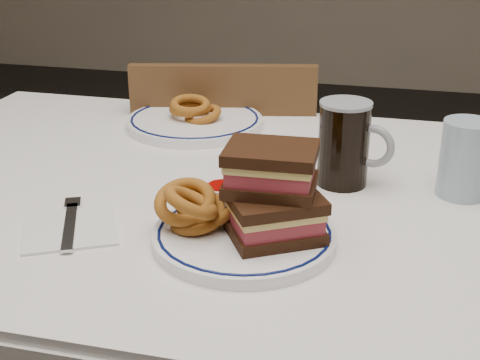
% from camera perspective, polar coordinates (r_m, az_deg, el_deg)
% --- Properties ---
extents(dining_table, '(1.27, 0.87, 0.75)m').
position_cam_1_polar(dining_table, '(1.12, -1.27, -5.54)').
color(dining_table, silver).
rests_on(dining_table, floor).
extents(chair_far, '(0.47, 0.47, 0.86)m').
position_cam_1_polar(chair_far, '(1.64, -1.15, -2.69)').
color(chair_far, '#4B2C18').
rests_on(chair_far, floor).
extents(main_plate, '(0.25, 0.25, 0.02)m').
position_cam_1_polar(main_plate, '(0.90, 0.37, -4.76)').
color(main_plate, white).
rests_on(main_plate, dining_table).
extents(reuben_sandwich, '(0.15, 0.14, 0.12)m').
position_cam_1_polar(reuben_sandwich, '(0.87, 2.84, -1.07)').
color(reuben_sandwich, black).
rests_on(reuben_sandwich, main_plate).
extents(onion_rings_main, '(0.12, 0.12, 0.09)m').
position_cam_1_polar(onion_rings_main, '(0.90, -3.68, -2.40)').
color(onion_rings_main, brown).
rests_on(onion_rings_main, main_plate).
extents(ketchup_ramekin, '(0.05, 0.05, 0.03)m').
position_cam_1_polar(ketchup_ramekin, '(0.97, -1.52, -1.19)').
color(ketchup_ramekin, silver).
rests_on(ketchup_ramekin, main_plate).
extents(beer_mug, '(0.12, 0.08, 0.14)m').
position_cam_1_polar(beer_mug, '(1.07, 8.99, 3.13)').
color(beer_mug, black).
rests_on(beer_mug, dining_table).
extents(water_glass, '(0.08, 0.08, 0.12)m').
position_cam_1_polar(water_glass, '(1.08, 18.64, 1.71)').
color(water_glass, '#94ADBF').
rests_on(water_glass, dining_table).
extents(far_plate, '(0.27, 0.27, 0.02)m').
position_cam_1_polar(far_plate, '(1.36, -3.87, 5.02)').
color(far_plate, white).
rests_on(far_plate, dining_table).
extents(onion_rings_far, '(0.11, 0.09, 0.06)m').
position_cam_1_polar(onion_rings_far, '(1.35, -3.94, 6.05)').
color(onion_rings_far, brown).
rests_on(onion_rings_far, far_plate).
extents(napkin_fork, '(0.17, 0.18, 0.01)m').
position_cam_1_polar(napkin_fork, '(0.97, -14.29, -3.93)').
color(napkin_fork, silver).
rests_on(napkin_fork, dining_table).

